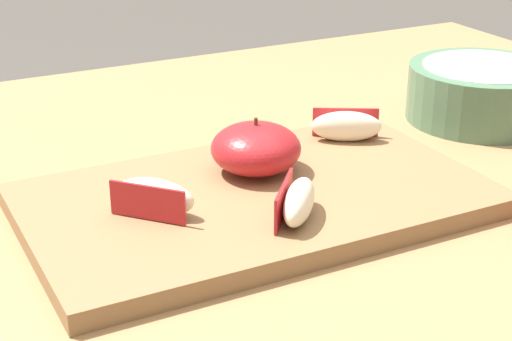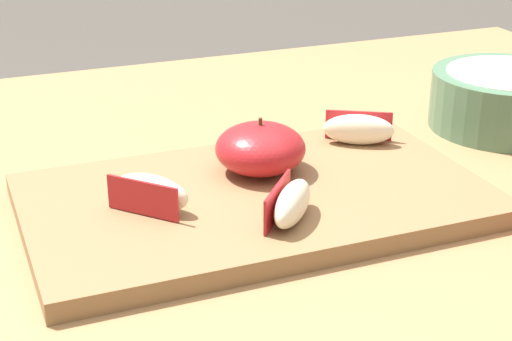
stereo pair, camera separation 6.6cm
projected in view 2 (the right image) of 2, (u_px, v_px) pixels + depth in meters
dining_table at (268, 257)px, 0.90m from camera, size 1.21×0.84×0.76m
cutting_board at (256, 200)px, 0.76m from camera, size 0.42×0.25×0.02m
apple_half_skin_up at (260, 148)px, 0.78m from camera, size 0.09×0.09×0.05m
apple_wedge_left at (150, 193)px, 0.71m from camera, size 0.07×0.07×0.03m
apple_wedge_near_knife at (358, 129)px, 0.85m from camera, size 0.08×0.06×0.03m
apple_wedge_back at (291, 203)px, 0.69m from camera, size 0.07×0.07×0.03m
ceramic_fruit_bowl at (508, 99)px, 0.95m from camera, size 0.18×0.18×0.07m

